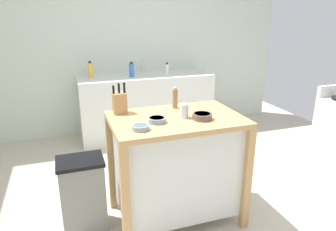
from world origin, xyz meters
The scene contains 15 objects.
ground_plane centered at (0.00, 0.00, 0.00)m, with size 6.06×6.06×0.00m, color #BCB29E.
wall_back centered at (0.00, 2.41, 1.30)m, with size 5.06×0.10×2.60m, color silver.
kitchen_island centered at (0.05, 0.09, 0.51)m, with size 1.05×0.69×0.92m.
knife_block centered at (-0.35, 0.34, 1.01)m, with size 0.11×0.09×0.25m.
bowl_ceramic_wide centered at (-0.29, -0.09, 0.94)m, with size 0.13×0.13×0.04m.
bowl_ceramic_small centered at (0.22, -0.02, 0.95)m, with size 0.15×0.15×0.05m.
bowl_stoneware_deep centered at (-0.13, 0.02, 0.94)m, with size 0.14×0.14×0.04m.
drinking_cup centered at (0.11, 0.06, 0.98)m, with size 0.07×0.07×0.11m.
pepper_grinder centered at (0.13, 0.33, 1.01)m, with size 0.04×0.04×0.19m.
trash_bin centered at (-0.71, 0.18, 0.32)m, with size 0.36×0.28×0.63m.
sink_counter centered at (0.33, 2.06, 0.44)m, with size 1.86×0.60×0.88m.
sink_faucet centered at (0.33, 2.20, 0.99)m, with size 0.02×0.02×0.22m.
bottle_dish_soap centered at (0.63, 2.01, 0.96)m, with size 0.05×0.05×0.17m.
bottle_hand_soap centered at (-0.41, 2.12, 0.98)m, with size 0.06×0.06×0.22m.
bottle_spray_cleaner centered at (0.12, 2.00, 0.97)m, with size 0.07×0.07×0.20m.
Camera 1 is at (-0.77, -2.09, 1.71)m, focal length 33.18 mm.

